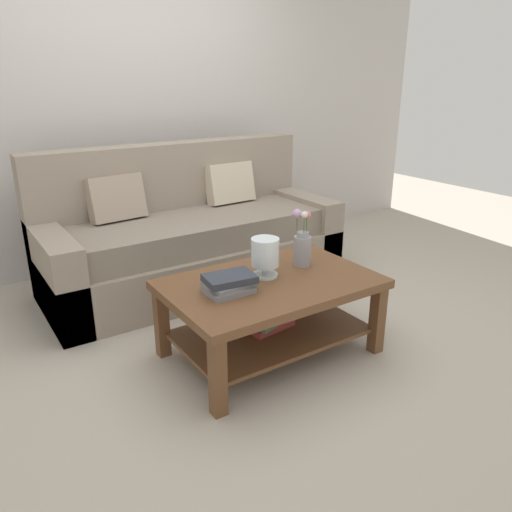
{
  "coord_description": "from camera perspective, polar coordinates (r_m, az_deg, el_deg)",
  "views": [
    {
      "loc": [
        -1.51,
        -2.49,
        1.56
      ],
      "look_at": [
        -0.01,
        -0.23,
        0.57
      ],
      "focal_mm": 34.97,
      "sensor_mm": 36.0,
      "label": 1
    }
  ],
  "objects": [
    {
      "name": "coffee_table",
      "position": [
        2.87,
        1.64,
        -5.19
      ],
      "size": [
        1.18,
        0.77,
        0.47
      ],
      "color": "brown",
      "rests_on": "ground"
    },
    {
      "name": "back_wall",
      "position": [
        4.41,
        -14.12,
        16.82
      ],
      "size": [
        6.4,
        0.12,
        2.7
      ],
      "primitive_type": "cube",
      "color": "#BCB7B2",
      "rests_on": "ground"
    },
    {
      "name": "ground_plane",
      "position": [
        3.3,
        -2.09,
        -8.07
      ],
      "size": [
        10.0,
        10.0,
        0.0
      ],
      "primitive_type": "plane",
      "color": "#ADA393"
    },
    {
      "name": "book_stack_main",
      "position": [
        2.65,
        -3.09,
        -3.15
      ],
      "size": [
        0.28,
        0.21,
        0.09
      ],
      "color": "slate",
      "rests_on": "coffee_table"
    },
    {
      "name": "couch",
      "position": [
        3.89,
        -7.54,
        2.03
      ],
      "size": [
        2.24,
        0.9,
        1.06
      ],
      "color": "gray",
      "rests_on": "ground"
    },
    {
      "name": "glass_hurricane_vase",
      "position": [
        2.82,
        0.97,
        0.2
      ],
      "size": [
        0.16,
        0.16,
        0.23
      ],
      "color": "silver",
      "rests_on": "coffee_table"
    },
    {
      "name": "flower_pitcher",
      "position": [
        3.0,
        5.3,
        1.31
      ],
      "size": [
        0.1,
        0.11,
        0.35
      ],
      "color": "gray",
      "rests_on": "coffee_table"
    }
  ]
}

